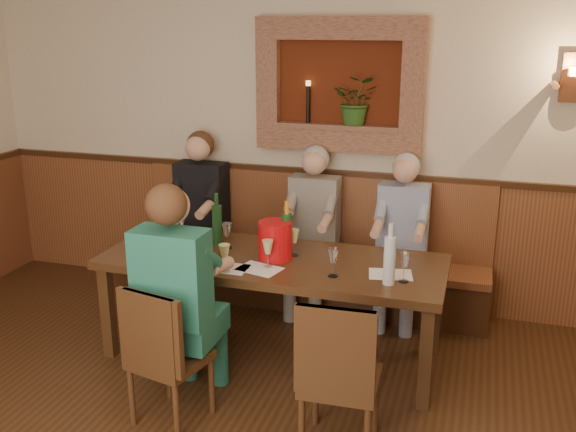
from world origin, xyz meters
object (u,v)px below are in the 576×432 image
at_px(person_bench_left, 199,230).
at_px(spittoon_bucket, 275,240).
at_px(person_bench_right, 400,255).
at_px(wine_bottle_green_a, 287,234).
at_px(chair_near_right, 340,406).
at_px(person_bench_mid, 312,245).
at_px(bench, 308,267).
at_px(wine_bottle_green_b, 217,224).
at_px(dining_table, 272,268).
at_px(chair_near_left, 170,382).
at_px(water_bottle, 390,259).
at_px(person_chair_front, 181,316).

height_order(person_bench_left, spittoon_bucket, person_bench_left).
bearing_deg(spittoon_bucket, person_bench_right, 47.99).
distance_m(spittoon_bucket, wine_bottle_green_a, 0.10).
xyz_separation_m(chair_near_right, spittoon_bucket, (-0.68, 0.92, 0.61)).
bearing_deg(person_bench_mid, wine_bottle_green_a, -87.88).
xyz_separation_m(bench, wine_bottle_green_a, (0.09, -0.88, 0.59)).
xyz_separation_m(wine_bottle_green_a, wine_bottle_green_b, (-0.56, 0.09, -0.01)).
bearing_deg(dining_table, person_bench_mid, 85.93).
xyz_separation_m(chair_near_left, wine_bottle_green_a, (0.42, 1.02, 0.66)).
bearing_deg(wine_bottle_green_b, chair_near_right, -42.25).
bearing_deg(spittoon_bucket, person_bench_left, 139.32).
relative_size(bench, spittoon_bucket, 11.21).
relative_size(person_bench_mid, person_bench_right, 1.01).
bearing_deg(chair_near_right, wine_bottle_green_a, 119.45).
bearing_deg(chair_near_right, water_bottle, 75.70).
distance_m(chair_near_right, water_bottle, 0.96).
bearing_deg(person_bench_left, dining_table, -41.16).
bearing_deg(person_bench_right, spittoon_bucket, -132.01).
height_order(bench, person_bench_right, person_bench_right).
xyz_separation_m(wine_bottle_green_b, water_bottle, (1.32, -0.37, 0.00)).
xyz_separation_m(person_bench_right, spittoon_bucket, (-0.76, -0.85, 0.32)).
bearing_deg(spittoon_bucket, person_bench_mid, 87.63).
height_order(dining_table, person_chair_front, person_chair_front).
height_order(dining_table, chair_near_right, chair_near_right).
height_order(person_bench_right, water_bottle, person_bench_right).
bearing_deg(bench, spittoon_bucket, -88.51).
relative_size(dining_table, wine_bottle_green_b, 6.15).
distance_m(person_bench_right, water_bottle, 1.13).
bearing_deg(person_bench_right, water_bottle, -86.68).
xyz_separation_m(chair_near_right, person_chair_front, (-1.03, 0.15, 0.33)).
xyz_separation_m(chair_near_right, person_bench_mid, (-0.64, 1.76, 0.29)).
bearing_deg(wine_bottle_green_b, person_bench_mid, 52.41).
xyz_separation_m(dining_table, spittoon_bucket, (0.02, -0.01, 0.21)).
bearing_deg(spittoon_bucket, bench, 91.49).
relative_size(bench, chair_near_left, 3.35).
distance_m(spittoon_bucket, water_bottle, 0.85).
bearing_deg(wine_bottle_green_b, spittoon_bucket, -16.93).
relative_size(person_bench_mid, water_bottle, 3.46).
distance_m(chair_near_left, wine_bottle_green_a, 1.28).
bearing_deg(person_bench_right, chair_near_right, -92.70).
xyz_separation_m(person_bench_left, wine_bottle_green_b, (0.48, -0.69, 0.31)).
bearing_deg(person_bench_mid, chair_near_left, -102.31).
relative_size(bench, person_bench_right, 2.20).
relative_size(spittoon_bucket, water_bottle, 0.67).
relative_size(bench, wine_bottle_green_a, 7.47).
relative_size(person_bench_right, person_chair_front, 0.93).
relative_size(dining_table, water_bottle, 6.01).
height_order(person_bench_left, water_bottle, person_bench_left).
bearing_deg(wine_bottle_green_a, person_bench_left, 143.37).
height_order(person_bench_right, wine_bottle_green_a, person_bench_right).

